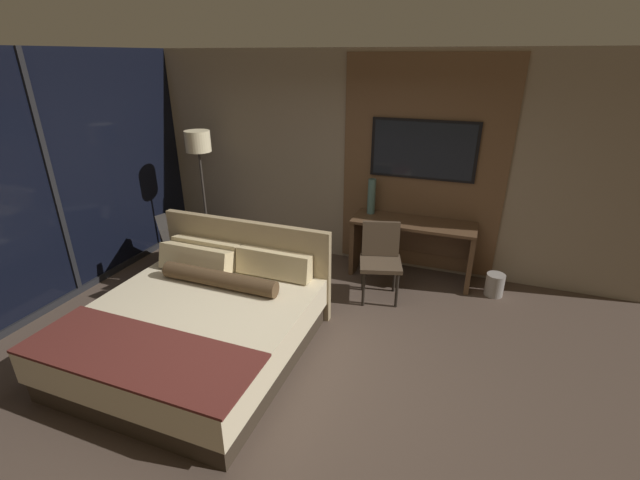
% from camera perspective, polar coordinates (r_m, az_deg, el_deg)
% --- Properties ---
extents(ground_plane, '(16.00, 16.00, 0.00)m').
position_cam_1_polar(ground_plane, '(4.20, -4.74, -16.91)').
color(ground_plane, '#4C3D33').
extents(wall_back_tv_panel, '(7.20, 0.09, 2.80)m').
position_cam_1_polar(wall_back_tv_panel, '(5.77, 6.74, 10.14)').
color(wall_back_tv_panel, gray).
rests_on(wall_back_tv_panel, ground_plane).
extents(wall_left_window, '(0.06, 6.00, 2.80)m').
position_cam_1_polar(wall_left_window, '(5.68, -32.05, 5.69)').
color(wall_left_window, black).
rests_on(wall_left_window, ground_plane).
extents(bed, '(2.02, 2.12, 1.05)m').
position_cam_1_polar(bed, '(4.40, -15.83, -10.65)').
color(bed, '#33281E').
rests_on(bed, ground_plane).
extents(desk, '(1.54, 0.53, 0.78)m').
position_cam_1_polar(desk, '(5.66, 12.21, 0.02)').
color(desk, brown).
rests_on(desk, ground_plane).
extents(tv, '(1.30, 0.04, 0.73)m').
position_cam_1_polar(tv, '(5.53, 13.59, 11.60)').
color(tv, black).
extents(desk_chair, '(0.59, 0.58, 0.91)m').
position_cam_1_polar(desk_chair, '(5.11, 8.07, -1.85)').
color(desk_chair, '#4C3D2D').
rests_on(desk_chair, ground_plane).
extents(armchair_by_window, '(1.07, 1.07, 0.77)m').
position_cam_1_polar(armchair_by_window, '(6.03, -16.82, -1.64)').
color(armchair_by_window, '#47423D').
rests_on(armchair_by_window, ground_plane).
extents(floor_lamp, '(0.34, 0.34, 1.78)m').
position_cam_1_polar(floor_lamp, '(6.16, -15.84, 11.24)').
color(floor_lamp, '#282623').
rests_on(floor_lamp, ground_plane).
extents(vase_tall, '(0.10, 0.10, 0.46)m').
position_cam_1_polar(vase_tall, '(5.67, 6.88, 5.79)').
color(vase_tall, '#4C706B').
rests_on(vase_tall, desk).
extents(waste_bin, '(0.22, 0.22, 0.28)m').
position_cam_1_polar(waste_bin, '(5.65, 22.26, -5.54)').
color(waste_bin, gray).
rests_on(waste_bin, ground_plane).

